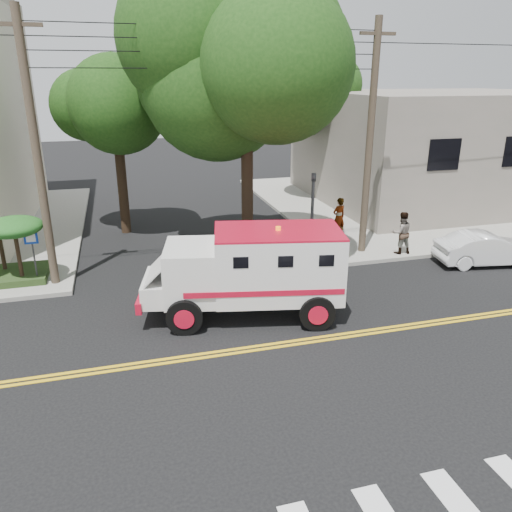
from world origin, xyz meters
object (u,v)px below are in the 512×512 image
object	(u,v)px
armored_truck	(252,268)
parked_sedan	(486,249)
pedestrian_b	(401,233)
pedestrian_a	(339,217)

from	to	relation	value
armored_truck	parked_sedan	distance (m)	10.14
pedestrian_b	pedestrian_a	bearing A→B (deg)	-56.81
armored_truck	parked_sedan	size ratio (longest dim) A/B	1.63
parked_sedan	pedestrian_a	xyz separation A→B (m)	(-4.24, 4.45, 0.40)
parked_sedan	pedestrian_b	world-z (taller)	pedestrian_b
parked_sedan	armored_truck	bearing A→B (deg)	109.75
armored_truck	pedestrian_a	distance (m)	8.47
armored_truck	pedestrian_a	world-z (taller)	armored_truck
parked_sedan	pedestrian_b	distance (m)	3.25
parked_sedan	pedestrian_b	size ratio (longest dim) A/B	2.24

